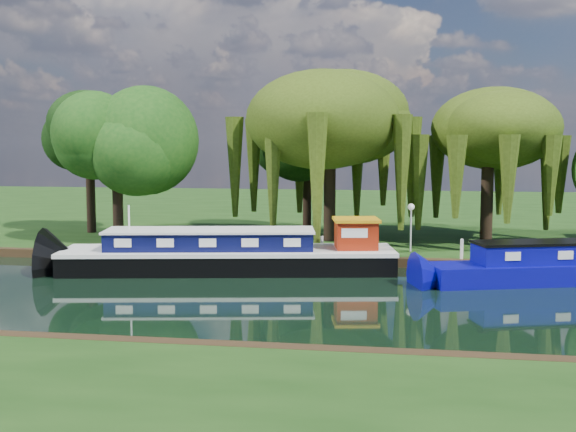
# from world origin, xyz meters

# --- Properties ---
(ground) EXTENTS (120.00, 120.00, 0.00)m
(ground) POSITION_xyz_m (0.00, 0.00, 0.00)
(ground) COLOR black
(far_bank) EXTENTS (120.00, 52.00, 0.45)m
(far_bank) POSITION_xyz_m (0.00, 34.00, 0.23)
(far_bank) COLOR #14330D
(far_bank) RESTS_ON ground
(dutch_barge) EXTENTS (16.34, 6.38, 3.37)m
(dutch_barge) POSITION_xyz_m (-8.09, 5.61, 0.83)
(dutch_barge) COLOR black
(dutch_barge) RESTS_ON ground
(red_dinghy) EXTENTS (3.09, 2.26, 0.62)m
(red_dinghy) POSITION_xyz_m (-14.42, 4.82, 0.00)
(red_dinghy) COLOR maroon
(red_dinghy) RESTS_ON ground
(willow_left) EXTENTS (7.94, 7.94, 9.51)m
(willow_left) POSITION_xyz_m (-4.20, 14.13, 7.36)
(willow_left) COLOR black
(willow_left) RESTS_ON far_bank
(willow_right) EXTENTS (6.65, 6.65, 8.10)m
(willow_right) POSITION_xyz_m (4.83, 14.57, 6.36)
(willow_right) COLOR black
(willow_right) RESTS_ON far_bank
(tree_far_left) EXTENTS (5.37, 5.37, 8.65)m
(tree_far_left) POSITION_xyz_m (-16.01, 10.89, 6.37)
(tree_far_left) COLOR black
(tree_far_left) RESTS_ON far_bank
(tree_far_back) EXTENTS (4.84, 4.84, 8.15)m
(tree_far_back) POSITION_xyz_m (-19.77, 15.58, 6.14)
(tree_far_back) COLOR black
(tree_far_back) RESTS_ON far_bank
(tree_far_mid) EXTENTS (4.97, 4.97, 8.13)m
(tree_far_mid) POSITION_xyz_m (-6.18, 18.87, 6.06)
(tree_far_mid) COLOR black
(tree_far_mid) RESTS_ON far_bank
(lamppost) EXTENTS (0.36, 0.36, 2.56)m
(lamppost) POSITION_xyz_m (0.50, 10.50, 2.42)
(lamppost) COLOR silver
(lamppost) RESTS_ON far_bank
(mooring_posts) EXTENTS (19.16, 0.16, 1.00)m
(mooring_posts) POSITION_xyz_m (-0.50, 8.40, 0.95)
(mooring_posts) COLOR silver
(mooring_posts) RESTS_ON far_bank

